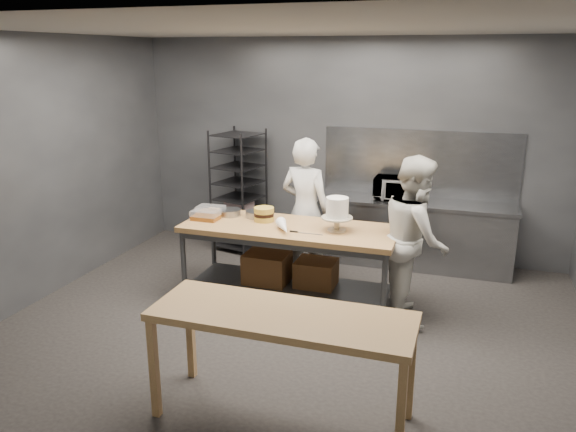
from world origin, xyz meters
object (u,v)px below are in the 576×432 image
(frosted_cake_stand, at_px, (337,210))
(microwave, at_px, (395,189))
(speed_rack, at_px, (239,192))
(chef_behind, at_px, (306,211))
(near_counter, at_px, (282,323))
(work_table, at_px, (289,255))
(layer_cake, at_px, (264,214))
(chef_right, at_px, (415,239))

(frosted_cake_stand, bearing_deg, microwave, 76.56)
(speed_rack, distance_m, chef_behind, 1.53)
(near_counter, distance_m, frosted_cake_stand, 2.07)
(microwave, bearing_deg, work_table, -120.31)
(speed_rack, bearing_deg, microwave, 2.06)
(speed_rack, xyz_separation_m, frosted_cake_stand, (1.83, -1.57, 0.30))
(work_table, bearing_deg, frosted_cake_stand, -2.45)
(near_counter, relative_size, chef_behind, 1.10)
(layer_cake, bearing_deg, microwave, 50.43)
(chef_behind, height_order, frosted_cake_stand, chef_behind)
(chef_behind, relative_size, frosted_cake_stand, 4.85)
(speed_rack, bearing_deg, layer_cake, -57.21)
(chef_behind, xyz_separation_m, layer_cake, (-0.32, -0.61, 0.09))
(speed_rack, height_order, layer_cake, speed_rack)
(frosted_cake_stand, bearing_deg, speed_rack, 139.31)
(layer_cake, bearing_deg, chef_behind, 62.59)
(speed_rack, relative_size, microwave, 3.23)
(near_counter, xyz_separation_m, layer_cake, (-0.96, 2.15, 0.19))
(near_counter, distance_m, speed_rack, 4.09)
(chef_behind, bearing_deg, layer_cake, 75.27)
(near_counter, relative_size, frosted_cake_stand, 5.34)
(microwave, bearing_deg, chef_behind, -135.77)
(work_table, height_order, near_counter, work_table)
(frosted_cake_stand, bearing_deg, layer_cake, 173.17)
(near_counter, height_order, chef_right, chef_right)
(chef_behind, height_order, microwave, chef_behind)
(work_table, xyz_separation_m, speed_rack, (-1.27, 1.55, 0.28))
(near_counter, bearing_deg, chef_behind, 103.04)
(near_counter, distance_m, layer_cake, 2.36)
(chef_behind, height_order, layer_cake, chef_behind)
(near_counter, bearing_deg, chef_right, 70.52)
(near_counter, height_order, layer_cake, layer_cake)
(work_table, distance_m, frosted_cake_stand, 0.80)
(speed_rack, height_order, microwave, speed_rack)
(chef_behind, relative_size, chef_right, 1.02)
(chef_behind, bearing_deg, work_table, 103.48)
(chef_behind, bearing_deg, microwave, -123.09)
(microwave, relative_size, layer_cake, 2.36)
(frosted_cake_stand, xyz_separation_m, layer_cake, (-0.88, 0.11, -0.15))
(frosted_cake_stand, relative_size, layer_cake, 1.63)
(work_table, relative_size, frosted_cake_stand, 6.41)
(chef_right, bearing_deg, speed_rack, 48.42)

